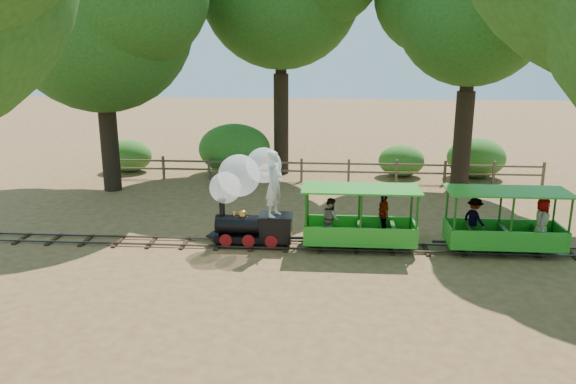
# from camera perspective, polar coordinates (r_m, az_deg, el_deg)

# --- Properties ---
(ground) EXTENTS (90.00, 90.00, 0.00)m
(ground) POSITION_cam_1_polar(r_m,az_deg,el_deg) (16.33, 3.36, -5.67)
(ground) COLOR #9C6C43
(ground) RESTS_ON ground
(track) EXTENTS (22.00, 1.00, 0.10)m
(track) POSITION_cam_1_polar(r_m,az_deg,el_deg) (16.30, 3.36, -5.44)
(track) COLOR #3F3D3A
(track) RESTS_ON ground
(locomotive) EXTENTS (2.56, 1.21, 2.94)m
(locomotive) POSITION_cam_1_polar(r_m,az_deg,el_deg) (16.04, -4.07, 0.23)
(locomotive) COLOR black
(locomotive) RESTS_ON ground
(carriage_front) EXTENTS (3.30, 1.42, 1.71)m
(carriage_front) POSITION_cam_1_polar(r_m,az_deg,el_deg) (16.12, 7.12, -3.15)
(carriage_front) COLOR green
(carriage_front) RESTS_ON track
(carriage_rear) EXTENTS (3.30, 1.35, 1.71)m
(carriage_rear) POSITION_cam_1_polar(r_m,az_deg,el_deg) (16.80, 21.14, -3.24)
(carriage_rear) COLOR green
(carriage_rear) RESTS_ON track
(oak_nw) EXTENTS (8.79, 7.74, 10.15)m
(oak_nw) POSITION_cam_1_polar(r_m,az_deg,el_deg) (23.14, -18.70, 17.30)
(oak_nw) COLOR #2D2116
(oak_nw) RESTS_ON ground
(oak_ne) EXTENTS (7.37, 6.49, 9.96)m
(oak_ne) POSITION_cam_1_polar(r_m,az_deg,el_deg) (23.51, 18.23, 18.02)
(oak_ne) COLOR #2D2116
(oak_ne) RESTS_ON ground
(fence) EXTENTS (18.10, 0.10, 1.00)m
(fence) POSITION_cam_1_polar(r_m,az_deg,el_deg) (23.85, 3.78, 2.40)
(fence) COLOR brown
(fence) RESTS_ON ground
(shrub_west) EXTENTS (2.13, 1.64, 1.47)m
(shrub_west) POSITION_cam_1_polar(r_m,az_deg,el_deg) (26.73, -15.88, 3.57)
(shrub_west) COLOR #2D6B1E
(shrub_west) RESTS_ON ground
(shrub_mid_w) EXTENTS (3.25, 2.50, 2.25)m
(shrub_mid_w) POSITION_cam_1_polar(r_m,az_deg,el_deg) (25.38, -5.45, 4.39)
(shrub_mid_w) COLOR #2D6B1E
(shrub_mid_w) RESTS_ON ground
(shrub_mid_e) EXTENTS (2.01, 1.55, 1.39)m
(shrub_mid_e) POSITION_cam_1_polar(r_m,az_deg,el_deg) (25.29, 11.44, 3.13)
(shrub_mid_e) COLOR #2D6B1E
(shrub_mid_e) RESTS_ON ground
(shrub_east) EXTENTS (2.54, 1.95, 1.76)m
(shrub_east) POSITION_cam_1_polar(r_m,az_deg,el_deg) (25.85, 18.57, 3.30)
(shrub_east) COLOR #2D6B1E
(shrub_east) RESTS_ON ground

